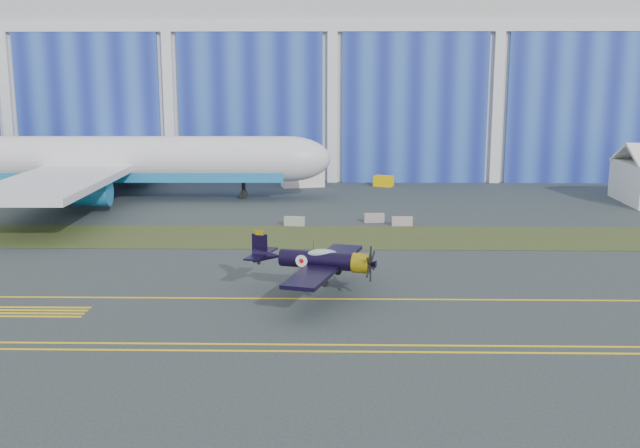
{
  "coord_description": "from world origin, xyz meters",
  "views": [
    {
      "loc": [
        0.39,
        -52.14,
        14.47
      ],
      "look_at": [
        -0.76,
        4.49,
        3.12
      ],
      "focal_mm": 42.0,
      "sensor_mm": 36.0,
      "label": 1
    }
  ],
  "objects_px": {
    "shipping_container": "(303,178)",
    "tug": "(383,181)",
    "jetliner": "(98,109)",
    "warbird": "(317,260)"
  },
  "relations": [
    {
      "from": "jetliner",
      "to": "shipping_container",
      "type": "xyz_separation_m",
      "value": [
        23.23,
        10.12,
        -9.32
      ]
    },
    {
      "from": "jetliner",
      "to": "shipping_container",
      "type": "relative_size",
      "value": 11.29
    },
    {
      "from": "jetliner",
      "to": "tug",
      "type": "distance_m",
      "value": 36.8
    },
    {
      "from": "warbird",
      "to": "tug",
      "type": "bearing_deg",
      "value": 97.43
    },
    {
      "from": "shipping_container",
      "to": "warbird",
      "type": "bearing_deg",
      "value": -101.18
    },
    {
      "from": "warbird",
      "to": "tug",
      "type": "xyz_separation_m",
      "value": [
        7.52,
        49.98,
        -1.82
      ]
    },
    {
      "from": "warbird",
      "to": "shipping_container",
      "type": "distance_m",
      "value": 49.54
    },
    {
      "from": "jetliner",
      "to": "tug",
      "type": "height_order",
      "value": "jetliner"
    },
    {
      "from": "shipping_container",
      "to": "tug",
      "type": "distance_m",
      "value": 10.62
    },
    {
      "from": "shipping_container",
      "to": "tug",
      "type": "height_order",
      "value": "shipping_container"
    }
  ]
}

